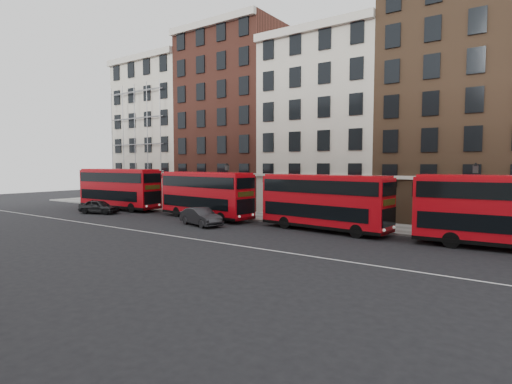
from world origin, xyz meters
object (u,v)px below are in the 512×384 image
Objects in this scene: bus_a at (119,188)px; car_rear at (99,207)px; bus_c at (324,201)px; bus_d at (510,210)px; bus_b at (205,194)px; car_front at (201,217)px.

car_rear is (1.55, -3.69, -1.82)m from bus_a.
bus_d reaches higher than bus_c.
bus_b is at bearing -90.29° from car_rear.
bus_d is at bearing -1.74° from bus_a.
car_front is at bearing -173.96° from bus_d.
bus_d is at bearing 6.90° from bus_b.
car_rear is at bearing 106.16° from car_front.
bus_b is 12.68m from bus_c.
car_front is at bearing -106.71° from car_rear.
bus_a is at bearing 5.49° from car_rear.
bus_b is 0.99× the size of bus_d.
bus_d is 37.62m from car_rear.
bus_b is 1.02× the size of bus_c.
bus_c is 2.47× the size of car_rear.
bus_b is 4.76m from car_front.
bus_d is 2.54× the size of car_rear.
bus_a is 1.05× the size of bus_c.
car_rear is at bearing -69.02° from bus_a.
bus_b is at bearing 52.61° from car_front.
car_front is (16.35, -3.55, -1.79)m from bus_a.
bus_d is 2.38× the size of car_front.
bus_b is 12.79m from car_rear.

